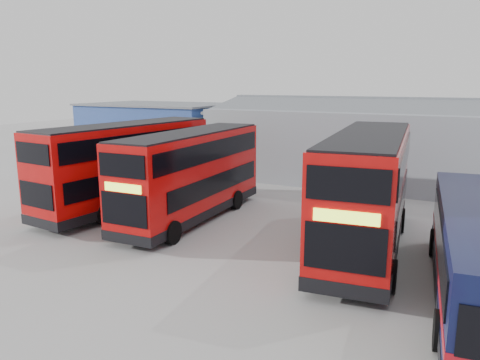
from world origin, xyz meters
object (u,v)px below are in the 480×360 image
at_px(double_decker_right, 367,192).
at_px(maintenance_shed, 432,145).
at_px(office_block, 160,133).
at_px(double_decker_centre, 192,176).
at_px(double_decker_left, 127,167).
at_px(panel_van, 100,153).

bearing_deg(double_decker_right, maintenance_shed, 80.18).
distance_m(office_block, double_decker_centre, 18.17).
height_order(office_block, double_decker_right, office_block).
xyz_separation_m(office_block, double_decker_centre, (12.16, -13.50, -0.33)).
distance_m(double_decker_left, double_decker_centre, 4.27).
height_order(double_decker_left, double_decker_right, double_decker_right).
bearing_deg(office_block, panel_van, -113.61).
height_order(double_decker_right, panel_van, double_decker_right).
bearing_deg(panel_van, double_decker_centre, -38.53).
relative_size(double_decker_left, panel_van, 2.01).
bearing_deg(office_block, double_decker_left, -59.58).
xyz_separation_m(office_block, panel_van, (-2.20, -5.04, -1.26)).
relative_size(double_decker_centre, panel_van, 1.90).
height_order(maintenance_shed, double_decker_right, maintenance_shed).
distance_m(double_decker_centre, double_decker_right, 8.88).
bearing_deg(double_decker_right, double_decker_left, 171.81).
bearing_deg(double_decker_right, double_decker_centre, 171.37).
height_order(double_decker_centre, double_decker_right, double_decker_right).
bearing_deg(double_decker_left, panel_van, -34.72).
bearing_deg(double_decker_right, panel_van, 152.89).
xyz_separation_m(office_block, double_decker_right, (21.02, -13.87, -0.14)).
height_order(maintenance_shed, panel_van, maintenance_shed).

